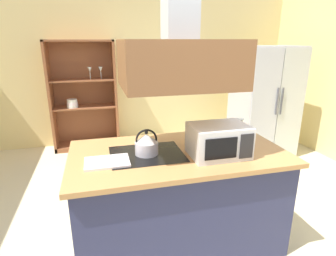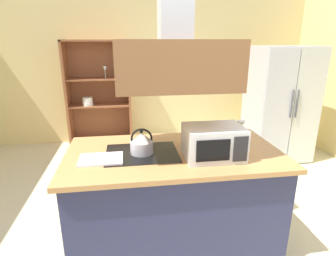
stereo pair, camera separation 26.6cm
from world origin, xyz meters
The scene contains 10 objects.
ground_plane centered at (0.00, 0.00, 0.00)m, with size 7.80×7.80×0.00m, color beige.
wall_back centered at (0.00, 3.00, 1.35)m, with size 6.00×0.12×2.70m, color #E7D189.
kitchen_island centered at (0.04, 0.05, 0.45)m, with size 1.82×0.99×0.90m.
range_hood centered at (0.04, 0.05, 1.75)m, with size 0.90×0.70×1.25m.
refrigerator centered at (1.99, 1.78, 0.86)m, with size 0.90×0.77×1.73m.
dish_cabinet centered at (-0.82, 2.78, 0.80)m, with size 1.08×0.40×1.82m.
kettle centered at (-0.23, 0.05, 0.99)m, with size 0.19×0.19×0.22m.
cutting_board centered at (-0.56, -0.05, 0.91)m, with size 0.34×0.24×0.02m, color white.
microwave centered at (0.33, -0.12, 1.03)m, with size 0.46×0.35×0.26m.
wine_glass_on_counter centered at (0.68, 0.19, 1.05)m, with size 0.08×0.08×0.21m.
Camera 1 is at (-0.60, -2.06, 1.81)m, focal length 29.66 mm.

